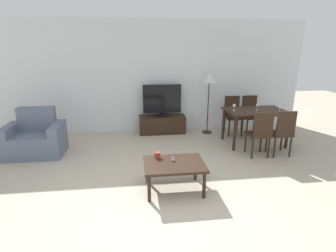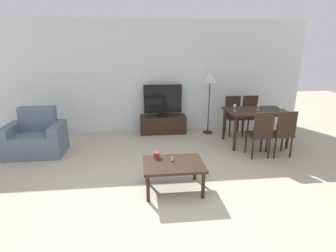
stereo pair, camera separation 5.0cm
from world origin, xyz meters
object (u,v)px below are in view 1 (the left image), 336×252
Objects in this scene: tv at (162,101)px; coffee_table at (174,166)px; floor_lamp at (209,81)px; wine_glass_right at (258,106)px; dining_chair_near at (260,132)px; tv_stand at (162,124)px; wine_glass_left at (280,108)px; remote_primary at (173,159)px; wine_glass_center at (234,106)px; dining_table at (255,114)px; dining_chair_far at (250,113)px; dining_chair_far_left at (233,113)px; cup_white_near at (157,155)px; dining_chair_near_right at (282,131)px; armchair at (36,139)px.

tv reaches higher than coffee_table.
floor_lamp reaches higher than wine_glass_right.
dining_chair_near is at bearing 29.44° from coffee_table.
wine_glass_left is (2.31, -1.27, 0.64)m from tv_stand.
remote_primary is 2.29m from wine_glass_center.
dining_table is at bearing -27.41° from tv_stand.
dining_chair_far is at bearing -7.17° from tv_stand.
dining_chair_far_left is 10.00× the size of cup_white_near.
cup_white_near is at bearing -146.29° from wine_glass_right.
dining_table is 0.77m from dining_chair_near.
wine_glass_right is at bearing -71.16° from dining_chair_far_left.
dining_chair_near is at bearing 26.53° from remote_primary.
dining_chair_near is 1.00× the size of dining_chair_near_right.
remote_primary is 0.25m from cup_white_near.
wine_glass_center is (-0.26, -0.72, 0.35)m from dining_chair_far_left.
remote_primary is at bearing -153.47° from dining_chair_near.
coffee_table is 2.73m from wine_glass_right.
dining_chair_near_right and dining_chair_far_left have the same top height.
cup_white_near is 0.63× the size of wine_glass_center.
dining_chair_near_right is at bearing -109.87° from wine_glass_left.
dining_chair_near is 2.02m from remote_primary.
dining_chair_far_left is (-0.44, 1.45, 0.00)m from dining_chair_near_right.
dining_chair_far_left is 6.31× the size of wine_glass_left.
dining_chair_near_right is (0.22, -0.73, -0.15)m from dining_table.
tv is 0.73× the size of dining_table.
armchair is at bearing -166.32° from floor_lamp.
dining_chair_near and dining_chair_far_left have the same top height.
dining_chair_far is at bearing 75.20° from wine_glass_right.
tv_stand is 2.71m from wine_glass_left.
coffee_table is 3.01m from floor_lamp.
wine_glass_center is at bearing 178.12° from wine_glass_right.
dining_chair_far is 1.30m from floor_lamp.
wine_glass_center is at bearing -34.40° from tv.
dining_chair_near is 0.83m from wine_glass_left.
floor_lamp reaches higher than tv.
coffee_table is 0.60× the size of floor_lamp.
dining_chair_near_right is at bearing 17.98° from cup_white_near.
floor_lamp reaches higher than cup_white_near.
dining_chair_near is at bearing -70.42° from wine_glass_center.
tv is at bearing 82.50° from cup_white_near.
dining_chair_far is 6.31× the size of wine_glass_center.
tv_stand is 2.74m from coffee_table.
dining_chair_far_left is (1.70, -0.27, 0.29)m from tv_stand.
dining_table is at bearing 0.57° from armchair.
dining_chair_near is at bearing -107.00° from dining_table.
floor_lamp is at bearing 166.80° from dining_chair_far_left.
coffee_table is 3.06m from dining_chair_far_left.
wine_glass_left is 0.45m from wine_glass_right.
tv reaches higher than wine_glass_center.
dining_chair_near is (1.80, 1.02, 0.13)m from coffee_table.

